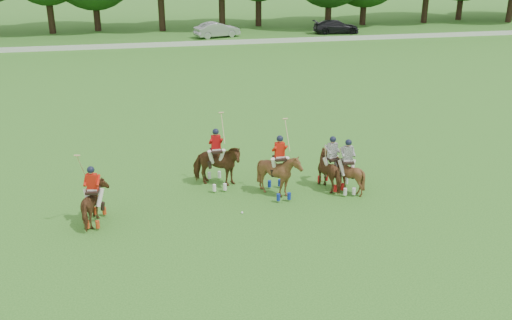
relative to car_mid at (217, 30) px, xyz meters
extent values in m
plane|color=#29601B|center=(-5.26, -42.50, -0.76)|extent=(180.00, 180.00, 0.00)
cylinder|color=black|center=(-16.89, 5.99, 1.56)|extent=(0.70, 0.70, 4.64)
cylinder|color=black|center=(-12.24, 7.02, 1.39)|extent=(0.70, 0.70, 4.31)
cylinder|color=black|center=(-5.29, 5.50, 1.86)|extent=(0.70, 0.70, 5.24)
cylinder|color=black|center=(1.37, 5.74, 1.83)|extent=(0.70, 0.70, 5.19)
cylinder|color=black|center=(5.81, 7.12, 1.48)|extent=(0.70, 0.70, 4.48)
cylinder|color=black|center=(13.28, 4.32, 1.34)|extent=(0.70, 0.70, 4.21)
cylinder|color=black|center=(18.00, 5.67, 1.27)|extent=(0.70, 0.70, 4.07)
cylinder|color=black|center=(25.91, 5.88, 1.63)|extent=(0.70, 0.70, 4.79)
cylinder|color=black|center=(31.34, 7.42, 1.46)|extent=(0.70, 0.70, 4.44)
cylinder|color=black|center=(36.16, 4.24, 1.67)|extent=(0.70, 0.70, 4.86)
cube|color=white|center=(-5.26, -4.50, -0.54)|extent=(120.00, 0.10, 0.44)
imported|color=#ADADB3|center=(0.00, 0.00, 0.00)|extent=(4.90, 2.90, 1.53)
imported|color=black|center=(12.79, 0.00, -0.06)|extent=(5.00, 2.35, 1.41)
imported|color=#442912|center=(-9.80, -39.75, -0.03)|extent=(1.06, 1.84, 1.46)
cube|color=black|center=(-9.80, -39.75, 0.50)|extent=(0.53, 0.63, 0.08)
cylinder|color=tan|center=(-10.10, -39.70, 1.42)|extent=(0.16, 0.76, 1.08)
imported|color=#442912|center=(-5.11, -37.35, 0.13)|extent=(1.83, 1.58, 1.79)
cube|color=black|center=(-5.11, -37.35, 0.79)|extent=(0.46, 0.57, 0.08)
cylinder|color=tan|center=(-4.81, -37.34, 1.71)|extent=(0.05, 0.77, 1.08)
imported|color=#442912|center=(-2.81, -38.72, 0.14)|extent=(1.53, 1.70, 1.81)
cube|color=black|center=(-2.81, -38.72, 0.81)|extent=(0.46, 0.58, 0.08)
cylinder|color=tan|center=(-2.51, -38.70, 1.73)|extent=(0.06, 0.77, 1.08)
imported|color=#442912|center=(-0.58, -38.46, -0.01)|extent=(1.31, 1.94, 1.50)
cube|color=black|center=(-0.58, -38.46, 0.54)|extent=(0.59, 0.67, 0.08)
cylinder|color=tan|center=(-0.86, -38.55, 0.46)|extent=(0.09, 0.21, 1.29)
imported|color=#442912|center=(-0.08, -38.88, -0.02)|extent=(1.29, 1.43, 1.48)
cube|color=black|center=(-0.08, -38.88, 0.52)|extent=(0.48, 0.59, 0.08)
cylinder|color=tan|center=(-0.38, -38.86, 0.44)|extent=(0.05, 0.21, 1.29)
sphere|color=white|center=(-4.55, -40.07, -0.72)|extent=(0.09, 0.09, 0.09)
camera|label=1|loc=(-7.80, -58.77, 8.80)|focal=40.00mm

